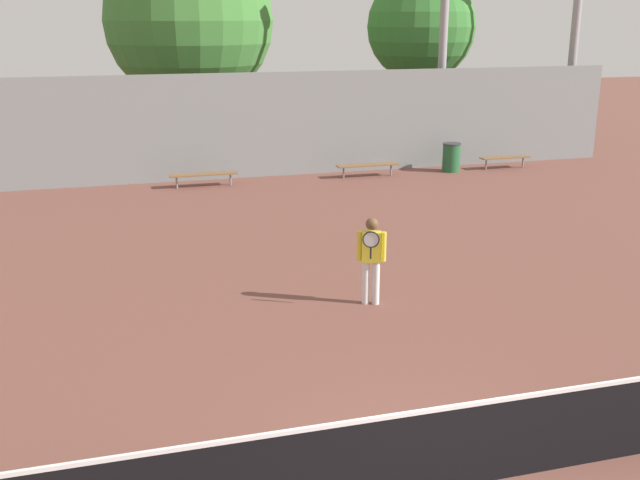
{
  "coord_description": "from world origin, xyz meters",
  "views": [
    {
      "loc": [
        -3.25,
        -6.74,
        5.24
      ],
      "look_at": [
        0.65,
        6.88,
        0.96
      ],
      "focal_mm": 42.0,
      "sensor_mm": 36.0,
      "label": 1
    }
  ],
  "objects_px": {
    "bench_courtside_near": "(505,158)",
    "bench_adjacent_court": "(204,175)",
    "light_pole_center_back": "(576,25)",
    "trash_bin": "(451,157)",
    "bench_courtside_far": "(368,166)",
    "tree_green_tall": "(189,21)",
    "tennis_net": "(432,450)",
    "tree_green_broad": "(421,27)",
    "light_pole_far_right": "(445,10)",
    "tennis_player": "(371,255)"
  },
  "relations": [
    {
      "from": "bench_courtside_near",
      "to": "tree_green_tall",
      "type": "height_order",
      "value": "tree_green_tall"
    },
    {
      "from": "tree_green_broad",
      "to": "tree_green_tall",
      "type": "bearing_deg",
      "value": 171.17
    },
    {
      "from": "tennis_net",
      "to": "bench_adjacent_court",
      "type": "height_order",
      "value": "tennis_net"
    },
    {
      "from": "tennis_net",
      "to": "tree_green_broad",
      "type": "xyz_separation_m",
      "value": [
        9.05,
        21.72,
        4.2
      ]
    },
    {
      "from": "tree_green_tall",
      "to": "tree_green_broad",
      "type": "height_order",
      "value": "tree_green_tall"
    },
    {
      "from": "bench_courtside_far",
      "to": "tree_green_tall",
      "type": "bearing_deg",
      "value": 127.27
    },
    {
      "from": "light_pole_far_right",
      "to": "trash_bin",
      "type": "xyz_separation_m",
      "value": [
        -0.24,
        -1.62,
        -4.88
      ]
    },
    {
      "from": "bench_adjacent_court",
      "to": "tree_green_broad",
      "type": "relative_size",
      "value": 0.31
    },
    {
      "from": "light_pole_center_back",
      "to": "tree_green_tall",
      "type": "xyz_separation_m",
      "value": [
        -13.74,
        4.68,
        0.16
      ]
    },
    {
      "from": "tennis_player",
      "to": "bench_adjacent_court",
      "type": "relative_size",
      "value": 0.79
    },
    {
      "from": "bench_courtside_near",
      "to": "trash_bin",
      "type": "distance_m",
      "value": 2.04
    },
    {
      "from": "bench_courtside_near",
      "to": "tree_green_broad",
      "type": "distance_m",
      "value": 6.85
    },
    {
      "from": "bench_courtside_far",
      "to": "tree_green_broad",
      "type": "height_order",
      "value": "tree_green_broad"
    },
    {
      "from": "light_pole_center_back",
      "to": "tree_green_broad",
      "type": "distance_m",
      "value": 5.81
    },
    {
      "from": "trash_bin",
      "to": "bench_courtside_near",
      "type": "bearing_deg",
      "value": -2.37
    },
    {
      "from": "trash_bin",
      "to": "tree_green_broad",
      "type": "height_order",
      "value": "tree_green_broad"
    },
    {
      "from": "trash_bin",
      "to": "tree_green_broad",
      "type": "relative_size",
      "value": 0.14
    },
    {
      "from": "bench_courtside_near",
      "to": "bench_adjacent_court",
      "type": "xyz_separation_m",
      "value": [
        -10.63,
        -0.0,
        0.0
      ]
    },
    {
      "from": "light_pole_center_back",
      "to": "trash_bin",
      "type": "xyz_separation_m",
      "value": [
        -5.66,
        -1.78,
        -4.36
      ]
    },
    {
      "from": "bench_courtside_far",
      "to": "light_pole_far_right",
      "type": "distance_m",
      "value": 6.25
    },
    {
      "from": "tennis_player",
      "to": "bench_courtside_far",
      "type": "distance_m",
      "value": 11.55
    },
    {
      "from": "tennis_net",
      "to": "light_pole_far_right",
      "type": "distance_m",
      "value": 20.7
    },
    {
      "from": "light_pole_far_right",
      "to": "light_pole_center_back",
      "type": "distance_m",
      "value": 5.44
    },
    {
      "from": "tree_green_broad",
      "to": "tennis_player",
      "type": "bearing_deg",
      "value": -115.81
    },
    {
      "from": "tennis_net",
      "to": "bench_courtside_near",
      "type": "xyz_separation_m",
      "value": [
        10.22,
        16.57,
        -0.16
      ]
    },
    {
      "from": "bench_adjacent_court",
      "to": "bench_courtside_near",
      "type": "bearing_deg",
      "value": 0.0
    },
    {
      "from": "bench_courtside_near",
      "to": "bench_adjacent_court",
      "type": "bearing_deg",
      "value": -180.0
    },
    {
      "from": "bench_courtside_far",
      "to": "bench_adjacent_court",
      "type": "bearing_deg",
      "value": 180.0
    },
    {
      "from": "bench_courtside_near",
      "to": "tree_green_broad",
      "type": "height_order",
      "value": "tree_green_broad"
    },
    {
      "from": "tree_green_tall",
      "to": "light_pole_center_back",
      "type": "bearing_deg",
      "value": -18.8
    },
    {
      "from": "tennis_net",
      "to": "tree_green_broad",
      "type": "relative_size",
      "value": 1.7
    },
    {
      "from": "bench_courtside_far",
      "to": "bench_adjacent_court",
      "type": "relative_size",
      "value": 0.99
    },
    {
      "from": "bench_courtside_near",
      "to": "bench_courtside_far",
      "type": "bearing_deg",
      "value": -180.0
    },
    {
      "from": "bench_adjacent_court",
      "to": "light_pole_center_back",
      "type": "bearing_deg",
      "value": 7.44
    },
    {
      "from": "tennis_net",
      "to": "bench_adjacent_court",
      "type": "relative_size",
      "value": 5.53
    },
    {
      "from": "tree_green_tall",
      "to": "tennis_player",
      "type": "bearing_deg",
      "value": -86.09
    },
    {
      "from": "tennis_player",
      "to": "light_pole_center_back",
      "type": "bearing_deg",
      "value": 67.83
    },
    {
      "from": "bench_courtside_far",
      "to": "tree_green_broad",
      "type": "bearing_deg",
      "value": 52.31
    },
    {
      "from": "light_pole_far_right",
      "to": "bench_courtside_near",
      "type": "bearing_deg",
      "value": -43.55
    },
    {
      "from": "bench_courtside_near",
      "to": "bench_courtside_far",
      "type": "relative_size",
      "value": 0.86
    },
    {
      "from": "light_pole_far_right",
      "to": "tree_green_tall",
      "type": "bearing_deg",
      "value": 149.86
    },
    {
      "from": "bench_adjacent_court",
      "to": "tree_green_tall",
      "type": "height_order",
      "value": "tree_green_tall"
    },
    {
      "from": "light_pole_center_back",
      "to": "bench_courtside_near",
      "type": "bearing_deg",
      "value": -152.79
    },
    {
      "from": "light_pole_far_right",
      "to": "tennis_net",
      "type": "bearing_deg",
      "value": -114.75
    },
    {
      "from": "bench_courtside_far",
      "to": "tree_green_tall",
      "type": "height_order",
      "value": "tree_green_tall"
    },
    {
      "from": "bench_courtside_far",
      "to": "tree_green_broad",
      "type": "relative_size",
      "value": 0.3
    },
    {
      "from": "tennis_net",
      "to": "tree_green_tall",
      "type": "distance_m",
      "value": 23.54
    },
    {
      "from": "tree_green_broad",
      "to": "trash_bin",
      "type": "bearing_deg",
      "value": -99.78
    },
    {
      "from": "bench_courtside_near",
      "to": "light_pole_far_right",
      "type": "xyz_separation_m",
      "value": [
        -1.8,
        1.71,
        4.99
      ]
    },
    {
      "from": "bench_adjacent_court",
      "to": "tree_green_tall",
      "type": "xyz_separation_m",
      "value": [
        0.51,
        6.54,
        4.63
      ]
    }
  ]
}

